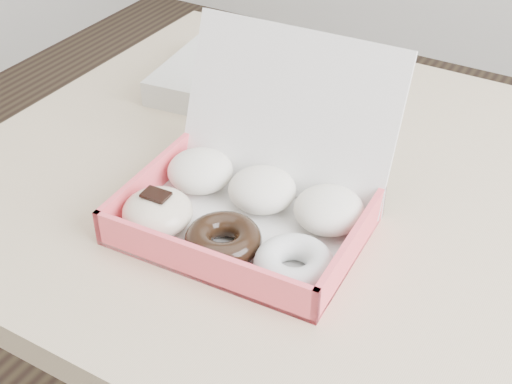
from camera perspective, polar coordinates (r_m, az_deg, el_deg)
The scene contains 3 objects.
table at distance 0.96m, azimuth 11.52°, elevation -5.08°, with size 1.20×0.80×0.75m.
donut_box at distance 0.85m, azimuth -0.65°, elevation -0.67°, with size 0.29×0.28×0.20m.
newspapers at distance 1.14m, azimuth -1.02°, elevation 8.84°, with size 0.25×0.20×0.04m, color silver.
Camera 1 is at (0.19, -0.71, 1.29)m, focal length 50.00 mm.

